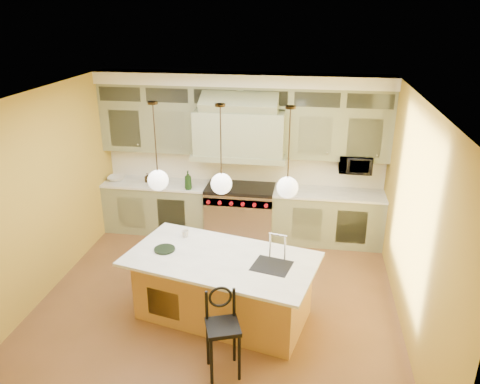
% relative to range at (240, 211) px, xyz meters
% --- Properties ---
extents(floor, '(5.00, 5.00, 0.00)m').
position_rel_range_xyz_m(floor, '(0.00, -2.14, -0.49)').
color(floor, brown).
rests_on(floor, ground).
extents(ceiling, '(5.00, 5.00, 0.00)m').
position_rel_range_xyz_m(ceiling, '(0.00, -2.14, 2.41)').
color(ceiling, white).
rests_on(ceiling, wall_back).
extents(wall_back, '(5.00, 0.00, 5.00)m').
position_rel_range_xyz_m(wall_back, '(0.00, 0.36, 0.96)').
color(wall_back, '#B69332').
rests_on(wall_back, ground).
extents(wall_front, '(5.00, 0.00, 5.00)m').
position_rel_range_xyz_m(wall_front, '(0.00, -4.64, 0.96)').
color(wall_front, '#B69332').
rests_on(wall_front, ground).
extents(wall_left, '(0.00, 5.00, 5.00)m').
position_rel_range_xyz_m(wall_left, '(-2.50, -2.14, 0.96)').
color(wall_left, '#B69332').
rests_on(wall_left, ground).
extents(wall_right, '(0.00, 5.00, 5.00)m').
position_rel_range_xyz_m(wall_right, '(2.50, -2.14, 0.96)').
color(wall_right, '#B69332').
rests_on(wall_right, ground).
extents(back_cabinetry, '(5.00, 0.77, 2.90)m').
position_rel_range_xyz_m(back_cabinetry, '(0.00, 0.09, 0.94)').
color(back_cabinetry, gray).
rests_on(back_cabinetry, floor).
extents(range, '(1.20, 0.74, 0.96)m').
position_rel_range_xyz_m(range, '(0.00, 0.00, 0.00)').
color(range, silver).
rests_on(range, floor).
extents(kitchen_island, '(2.64, 1.80, 1.35)m').
position_rel_range_xyz_m(kitchen_island, '(0.15, -2.40, -0.01)').
color(kitchen_island, '#AE833E').
rests_on(kitchen_island, floor).
extents(counter_stool, '(0.47, 0.47, 1.05)m').
position_rel_range_xyz_m(counter_stool, '(0.33, -3.41, 0.11)').
color(counter_stool, black).
rests_on(counter_stool, floor).
extents(microwave, '(0.54, 0.37, 0.30)m').
position_rel_range_xyz_m(microwave, '(1.95, 0.11, 0.96)').
color(microwave, black).
rests_on(microwave, back_cabinetry).
extents(oil_bottle_a, '(0.15, 0.15, 0.33)m').
position_rel_range_xyz_m(oil_bottle_a, '(-0.88, -0.22, 0.62)').
color(oil_bottle_a, '#173414').
rests_on(oil_bottle_a, back_cabinetry).
extents(oil_bottle_b, '(0.09, 0.09, 0.17)m').
position_rel_range_xyz_m(oil_bottle_b, '(-1.71, 0.01, 0.54)').
color(oil_bottle_b, black).
rests_on(oil_bottle_b, back_cabinetry).
extents(fruit_bowl, '(0.33, 0.33, 0.08)m').
position_rel_range_xyz_m(fruit_bowl, '(-2.30, 0.01, 0.49)').
color(fruit_bowl, silver).
rests_on(fruit_bowl, back_cabinetry).
extents(cup, '(0.11, 0.11, 0.09)m').
position_rel_range_xyz_m(cup, '(-0.47, -1.94, 0.48)').
color(cup, silver).
rests_on(cup, kitchen_island).
extents(pendant_left, '(0.26, 0.26, 1.11)m').
position_rel_range_xyz_m(pendant_left, '(-0.66, -2.39, 1.46)').
color(pendant_left, '#2D2319').
rests_on(pendant_left, ceiling).
extents(pendant_center, '(0.26, 0.26, 1.11)m').
position_rel_range_xyz_m(pendant_center, '(0.14, -2.39, 1.46)').
color(pendant_center, '#2D2319').
rests_on(pendant_center, ceiling).
extents(pendant_right, '(0.26, 0.26, 1.11)m').
position_rel_range_xyz_m(pendant_right, '(0.94, -2.39, 1.46)').
color(pendant_right, '#2D2319').
rests_on(pendant_right, ceiling).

